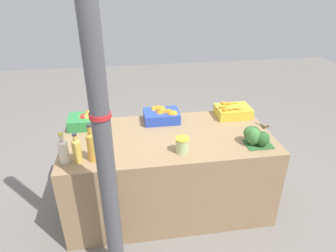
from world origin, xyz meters
name	(u,v)px	position (x,y,z in m)	size (l,w,h in m)	color
ground_plane	(168,203)	(0.00, 0.00, 0.00)	(10.00, 10.00, 0.00)	slate
market_table	(168,171)	(0.00, 0.00, 0.39)	(1.86, 0.91, 0.79)	#937551
support_pole	(100,117)	(-0.51, -0.67, 1.34)	(0.13, 0.13, 2.67)	#4C4C51
apple_crate	(88,120)	(-0.72, 0.31, 0.85)	(0.34, 0.25, 0.13)	#2D8442
orange_crate	(162,115)	(-0.01, 0.31, 0.85)	(0.34, 0.25, 0.14)	#2847B7
carrot_crate	(233,111)	(0.71, 0.31, 0.84)	(0.34, 0.25, 0.13)	gold
broccoli_pile	(255,136)	(0.70, -0.26, 0.87)	(0.23, 0.20, 0.16)	#2D602D
juice_bottle_cloudy	(63,150)	(-0.85, -0.28, 0.89)	(0.07, 0.07, 0.25)	beige
juice_bottle_golden	(77,150)	(-0.75, -0.28, 0.89)	(0.07, 0.07, 0.24)	gold
juice_bottle_amber	(92,145)	(-0.64, -0.28, 0.92)	(0.07, 0.07, 0.31)	gold
pickle_jar	(182,145)	(0.07, -0.28, 0.85)	(0.11, 0.11, 0.13)	#B2C684
sparrow_bird	(264,126)	(0.76, -0.29, 0.98)	(0.11, 0.10, 0.05)	#4C3D2D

